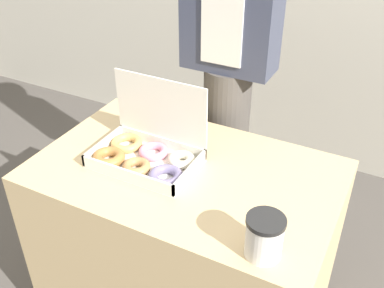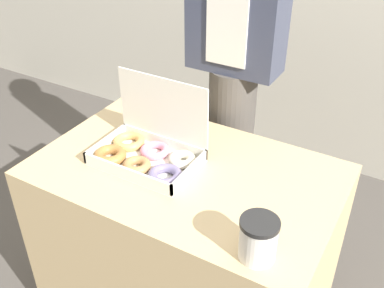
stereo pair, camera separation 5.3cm
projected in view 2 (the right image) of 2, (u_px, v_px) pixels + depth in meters
name	position (u px, v px, depth m)	size (l,w,h in m)	color
table	(186.00, 248.00, 1.64)	(0.98, 0.61, 0.72)	tan
donut_box	(147.00, 151.00, 1.47)	(0.35, 0.24, 0.26)	silver
coffee_cup	(258.00, 239.00, 1.10)	(0.10, 0.10, 0.12)	silver
person_customer	(236.00, 47.00, 1.65)	(0.34, 0.22, 1.69)	#4C4742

